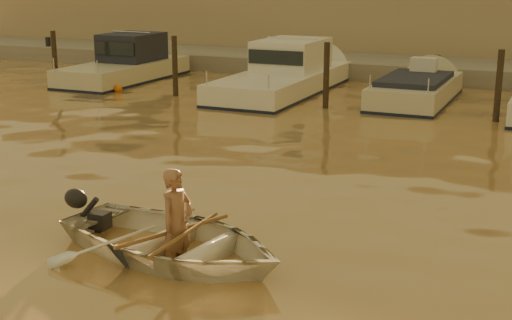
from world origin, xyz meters
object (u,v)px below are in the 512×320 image
at_px(moored_boat_3, 416,95).
at_px(waterfront_building, 423,8).
at_px(dinghy, 172,240).
at_px(moored_boat_1, 124,64).
at_px(person, 177,224).
at_px(moored_boat_2, 283,74).

relative_size(moored_boat_3, waterfront_building, 0.13).
distance_m(dinghy, moored_boat_3, 14.35).
distance_m(dinghy, moored_boat_1, 17.84).
bearing_deg(waterfront_building, dinghy, -86.50).
bearing_deg(moored_boat_3, person, -91.79).
xyz_separation_m(person, moored_boat_1, (-10.70, 14.36, 0.09)).
distance_m(moored_boat_1, moored_boat_3, 11.16).
height_order(moored_boat_1, moored_boat_2, same).
height_order(moored_boat_1, waterfront_building, waterfront_building).
bearing_deg(person, waterfront_building, 13.21).
distance_m(dinghy, moored_boat_2, 14.91).
height_order(dinghy, moored_boat_3, moored_boat_3).
relative_size(moored_boat_1, moored_boat_2, 0.81).
bearing_deg(waterfront_building, moored_boat_1, -129.45).
bearing_deg(dinghy, waterfront_building, 13.00).
distance_m(dinghy, person, 0.29).
distance_m(person, moored_boat_3, 14.37).
relative_size(moored_boat_2, moored_boat_3, 1.40).
height_order(moored_boat_1, moored_boat_3, moored_boat_1).
bearing_deg(moored_boat_3, waterfront_building, 100.81).
bearing_deg(moored_boat_2, dinghy, -74.24).
xyz_separation_m(moored_boat_3, waterfront_building, (-2.10, 11.00, 2.17)).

